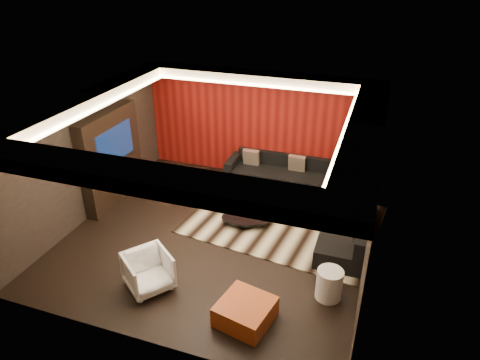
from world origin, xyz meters
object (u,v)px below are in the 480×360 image
at_px(white_side_table, 329,284).
at_px(orange_ottoman, 245,312).
at_px(coffee_table, 246,221).
at_px(armchair, 148,271).
at_px(drum_stool, 229,204).
at_px(sectional_sofa, 315,195).

distance_m(white_side_table, orange_ottoman, 1.54).
xyz_separation_m(white_side_table, orange_ottoman, (-1.19, -0.97, -0.10)).
relative_size(coffee_table, armchair, 1.39).
relative_size(drum_stool, white_side_table, 0.64).
xyz_separation_m(drum_stool, white_side_table, (2.58, -2.04, 0.08)).
xyz_separation_m(drum_stool, armchair, (-0.45, -2.82, 0.15)).
bearing_deg(orange_ottoman, sectional_sofa, 83.96).
xyz_separation_m(white_side_table, armchair, (-3.04, -0.77, 0.07)).
distance_m(coffee_table, sectional_sofa, 1.86).
xyz_separation_m(coffee_table, white_side_table, (2.04, -1.65, 0.17)).
bearing_deg(coffee_table, orange_ottoman, -71.90).
relative_size(orange_ottoman, sectional_sofa, 0.22).
bearing_deg(coffee_table, drum_stool, 144.37).
bearing_deg(white_side_table, drum_stool, 141.69).
relative_size(orange_ottoman, armchair, 1.07).
height_order(armchair, sectional_sofa, sectional_sofa).
distance_m(drum_stool, orange_ottoman, 3.32).
relative_size(white_side_table, sectional_sofa, 0.15).
xyz_separation_m(drum_stool, orange_ottoman, (1.40, -3.01, -0.02)).
relative_size(drum_stool, orange_ottoman, 0.44).
distance_m(coffee_table, drum_stool, 0.67).
bearing_deg(orange_ottoman, armchair, 173.93).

